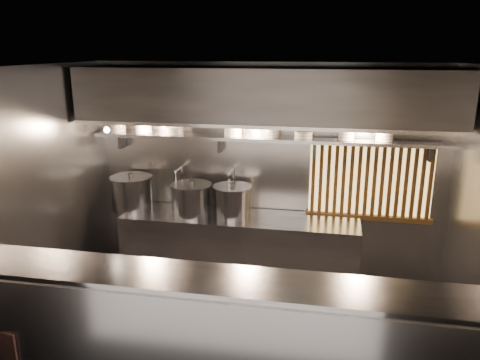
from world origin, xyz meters
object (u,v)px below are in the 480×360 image
(pendant_bulb, at_px, (257,134))
(stock_pot_mid, at_px, (233,201))
(stock_pot_right, at_px, (192,199))
(heat_lamp, at_px, (105,125))
(stock_pot_left, at_px, (132,193))

(pendant_bulb, distance_m, stock_pot_mid, 0.91)
(pendant_bulb, relative_size, stock_pot_right, 0.29)
(heat_lamp, relative_size, pendant_bulb, 1.87)
(heat_lamp, xyz_separation_m, stock_pot_mid, (1.51, 0.29, -0.97))
(stock_pot_mid, bearing_deg, stock_pot_left, 179.22)
(heat_lamp, distance_m, stock_pot_mid, 1.81)
(heat_lamp, bearing_deg, stock_pot_right, 13.68)
(pendant_bulb, bearing_deg, heat_lamp, -169.00)
(pendant_bulb, bearing_deg, stock_pot_right, -172.31)
(stock_pot_mid, distance_m, stock_pot_right, 0.52)
(stock_pot_left, height_order, stock_pot_mid, stock_pot_left)
(heat_lamp, xyz_separation_m, stock_pot_right, (0.99, 0.24, -0.96))
(heat_lamp, xyz_separation_m, pendant_bulb, (1.80, 0.35, -0.11))
(pendant_bulb, xyz_separation_m, stock_pot_mid, (-0.29, -0.06, -0.86))
(stock_pot_right, bearing_deg, heat_lamp, -166.32)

